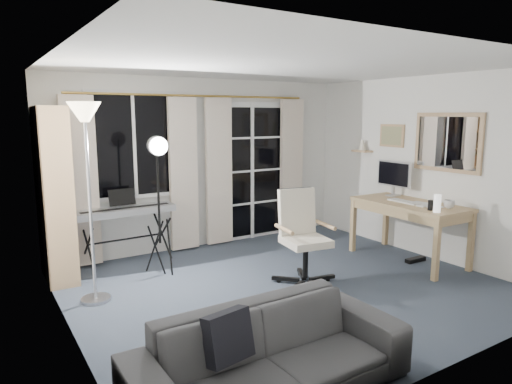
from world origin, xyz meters
TOP-DOWN VIEW (x-y plane):
  - floor at (0.00, 0.00)m, footprint 4.50×4.00m
  - window at (-1.05, 1.97)m, footprint 1.20×0.08m
  - french_door at (0.75, 1.97)m, footprint 1.32×0.09m
  - curtains at (-0.14, 1.88)m, footprint 3.60×0.07m
  - bookshelf at (-2.13, 1.68)m, footprint 0.35×0.94m
  - torchiere_lamp at (-1.90, 0.73)m, footprint 0.38×0.38m
  - keyboard_piano at (-1.28, 1.70)m, footprint 1.25×0.63m
  - studio_light at (-1.04, 1.10)m, footprint 0.34×0.34m
  - office_chair at (0.23, 0.05)m, footprint 0.73×0.73m
  - desk at (1.88, -0.10)m, footprint 0.75×1.46m
  - monitor at (2.08, 0.35)m, footprint 0.19×0.56m
  - desk_clutter at (1.81, -0.34)m, footprint 0.47×0.88m
  - mug at (1.98, -0.60)m, footprint 0.13×0.10m
  - wall_mirror at (2.22, -0.35)m, footprint 0.04×0.94m
  - framed_print at (2.23, 0.55)m, footprint 0.03×0.42m
  - wall_shelf at (2.16, 1.05)m, footprint 0.16×0.30m
  - sofa at (-1.26, -1.55)m, footprint 1.96×0.57m

SIDE VIEW (x-z plane):
  - floor at x=0.00m, z-range -0.02..0.00m
  - sofa at x=-1.26m, z-range 0.00..0.77m
  - desk_clutter at x=1.81m, z-range 0.12..1.10m
  - office_chair at x=0.23m, z-range 0.09..1.16m
  - desk at x=1.88m, z-range 0.29..1.07m
  - keyboard_piano at x=-1.28m, z-range 0.23..1.14m
  - mug at x=1.98m, z-range 0.78..0.90m
  - bookshelf at x=-2.13m, z-range -0.05..1.94m
  - french_door at x=0.75m, z-range -0.03..2.08m
  - monitor at x=2.08m, z-range 0.83..1.31m
  - curtains at x=-0.14m, z-range 0.03..2.16m
  - studio_light at x=-1.04m, z-range 0.51..2.20m
  - wall_shelf at x=2.16m, z-range 1.32..1.50m
  - window at x=-1.05m, z-range 0.80..2.20m
  - wall_mirror at x=2.22m, z-range 1.18..1.92m
  - framed_print at x=2.23m, z-range 1.44..1.76m
  - torchiere_lamp at x=-1.90m, z-range 0.61..2.63m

